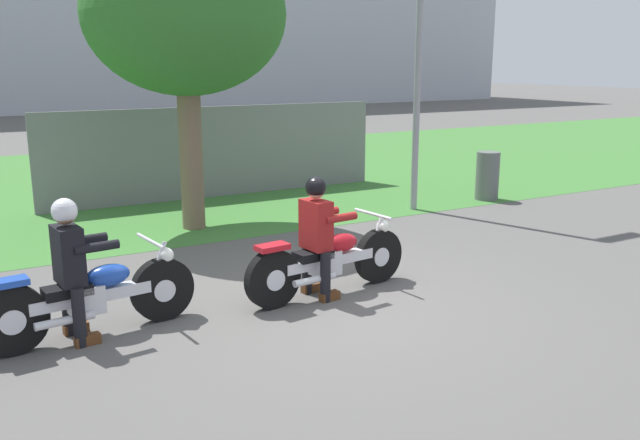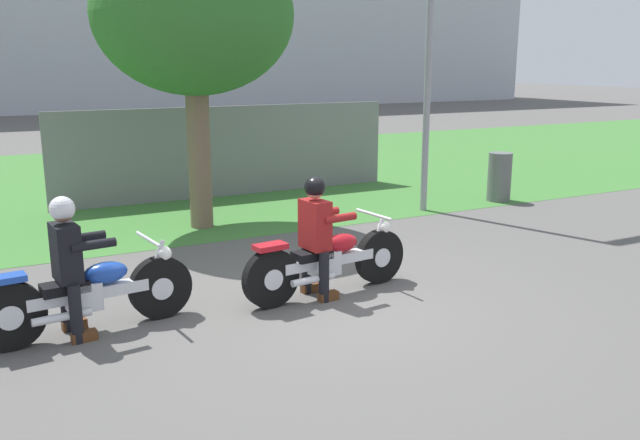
% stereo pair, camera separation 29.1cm
% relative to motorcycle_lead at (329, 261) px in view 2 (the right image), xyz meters
% --- Properties ---
extents(ground, '(120.00, 120.00, 0.00)m').
position_rel_motorcycle_lead_xyz_m(ground, '(-0.13, -0.25, -0.40)').
color(ground, '#565451').
extents(grass_verge, '(60.00, 12.00, 0.01)m').
position_rel_motorcycle_lead_xyz_m(grass_verge, '(-0.13, 8.83, -0.40)').
color(grass_verge, '#3D7533').
rests_on(grass_verge, ground).
extents(motorcycle_lead, '(2.19, 0.66, 0.89)m').
position_rel_motorcycle_lead_xyz_m(motorcycle_lead, '(0.00, 0.00, 0.00)').
color(motorcycle_lead, black).
rests_on(motorcycle_lead, ground).
extents(rider_lead, '(0.58, 0.50, 1.41)m').
position_rel_motorcycle_lead_xyz_m(rider_lead, '(-0.17, -0.02, 0.42)').
color(rider_lead, black).
rests_on(rider_lead, ground).
extents(motorcycle_follow, '(2.15, 0.66, 0.89)m').
position_rel_motorcycle_lead_xyz_m(motorcycle_follow, '(-2.65, 0.09, 0.00)').
color(motorcycle_follow, black).
rests_on(motorcycle_follow, ground).
extents(rider_follow, '(0.58, 0.50, 1.41)m').
position_rel_motorcycle_lead_xyz_m(rider_follow, '(-2.81, 0.08, 0.43)').
color(rider_follow, black).
rests_on(rider_follow, ground).
extents(tree_roadside, '(3.10, 3.10, 4.61)m').
position_rel_motorcycle_lead_xyz_m(tree_roadside, '(-0.28, 3.88, 2.94)').
color(tree_roadside, brown).
rests_on(tree_roadside, ground).
extents(trash_can, '(0.45, 0.45, 0.94)m').
position_rel_motorcycle_lead_xyz_m(trash_can, '(5.52, 3.24, 0.07)').
color(trash_can, '#595E5B').
rests_on(trash_can, ground).
extents(fence_segment, '(7.00, 0.06, 1.80)m').
position_rel_motorcycle_lead_xyz_m(fence_segment, '(1.08, 6.19, 0.50)').
color(fence_segment, slate).
rests_on(fence_segment, ground).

